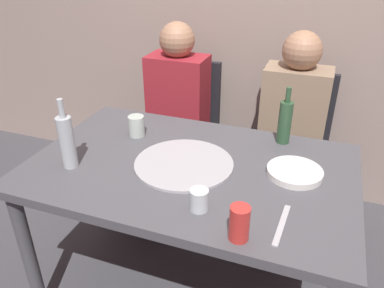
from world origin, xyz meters
name	(u,v)px	position (x,y,z in m)	size (l,w,h in m)	color
ground_plane	(191,286)	(0.00, 0.00, 0.00)	(8.00, 8.00, 0.00)	#424247
dining_table	(190,181)	(0.00, 0.00, 0.65)	(1.37, 0.87, 0.73)	#4C4C51
pizza_tray	(184,164)	(-0.03, -0.01, 0.74)	(0.42, 0.42, 0.01)	#ADADB2
wine_bottle	(67,141)	(-0.47, -0.18, 0.85)	(0.06, 0.06, 0.30)	#B2BCC1
beer_bottle	(285,121)	(0.34, 0.35, 0.84)	(0.06, 0.06, 0.27)	#2D5133
tumbler_near	(199,200)	(0.13, -0.27, 0.77)	(0.07, 0.07, 0.08)	silver
tumbler_far	(136,126)	(-0.34, 0.17, 0.78)	(0.08, 0.08, 0.10)	#B7C6BC
soda_can	(239,223)	(0.30, -0.37, 0.80)	(0.07, 0.07, 0.12)	red
plate_stack	(295,172)	(0.43, 0.07, 0.75)	(0.22, 0.22, 0.03)	white
table_knife	(282,225)	(0.42, -0.26, 0.74)	(0.22, 0.02, 0.01)	#B7B7BC
chair_left	(182,121)	(-0.37, 0.84, 0.51)	(0.44, 0.44, 0.90)	black
chair_right	(291,138)	(0.34, 0.84, 0.51)	(0.44, 0.44, 0.90)	black
guest_in_sweater	(173,112)	(-0.37, 0.68, 0.64)	(0.36, 0.56, 1.17)	maroon
guest_in_beanie	(290,130)	(0.34, 0.68, 0.64)	(0.36, 0.56, 1.17)	#937A60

